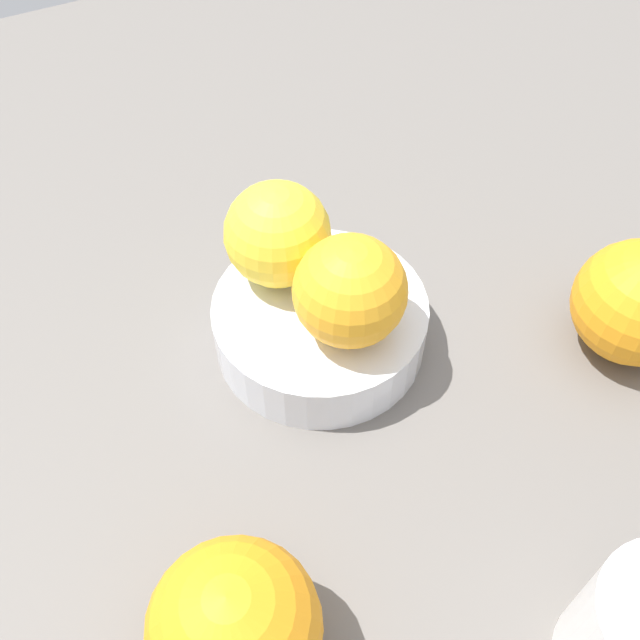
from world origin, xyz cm
name	(u,v)px	position (x,y,z in cm)	size (l,w,h in cm)	color
ground_plane	(320,349)	(0.00, 0.00, -1.00)	(110.00, 110.00, 2.00)	#66605B
fruit_bowl	(320,325)	(0.00, 0.00, 1.83)	(14.43, 14.43, 3.86)	silver
orange_in_bowl_0	(350,291)	(-2.49, -0.75, 7.41)	(7.09, 7.09, 7.09)	#F9A823
orange_in_bowl_1	(277,234)	(3.98, 1.04, 7.38)	(7.05, 7.05, 7.05)	yellow
orange_loose_0	(637,303)	(-9.63, -18.44, 4.22)	(8.44, 8.44, 8.44)	orange
orange_loose_1	(235,627)	(-16.24, 13.00, 4.26)	(8.51, 8.51, 8.51)	orange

